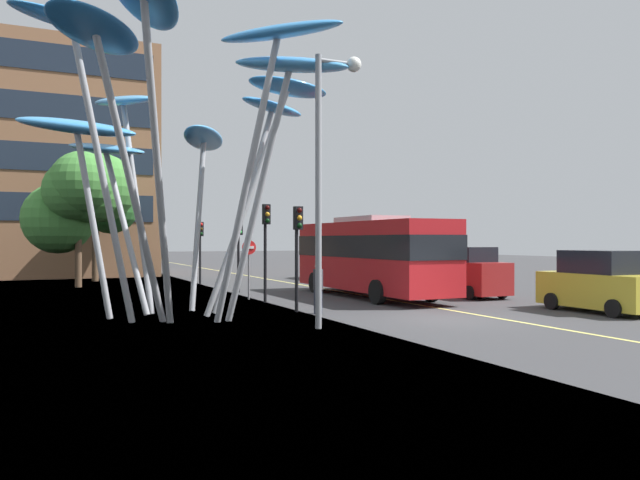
{
  "coord_description": "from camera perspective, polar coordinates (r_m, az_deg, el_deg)",
  "views": [
    {
      "loc": [
        -11.75,
        -16.2,
        2.5
      ],
      "look_at": [
        -1.42,
        6.55,
        2.5
      ],
      "focal_mm": 34.82,
      "sensor_mm": 36.0,
      "label": 1
    }
  ],
  "objects": [
    {
      "name": "pedestrian",
      "position": [
        21.02,
        -0.18,
        -4.44
      ],
      "size": [
        0.34,
        0.34,
        1.73
      ],
      "color": "#2D3342",
      "rests_on": "ground"
    },
    {
      "name": "traffic_light_kerb_far",
      "position": [
        24.76,
        -4.99,
        0.77
      ],
      "size": [
        0.28,
        0.42,
        3.92
      ],
      "color": "black",
      "rests_on": "ground"
    },
    {
      "name": "car_parked_far",
      "position": [
        33.43,
        6.97,
        -2.58
      ],
      "size": [
        1.97,
        3.85,
        2.15
      ],
      "color": "#2D5138",
      "rests_on": "ground"
    },
    {
      "name": "tree_pavement_near",
      "position": [
        35.25,
        -21.15,
        3.77
      ],
      "size": [
        5.88,
        5.5,
        7.21
      ],
      "color": "brown",
      "rests_on": "ground"
    },
    {
      "name": "tree_pavement_far",
      "position": [
        40.52,
        -18.65,
        3.63
      ],
      "size": [
        3.48,
        4.42,
        6.99
      ],
      "color": "brown",
      "rests_on": "ground"
    },
    {
      "name": "car_parked_mid",
      "position": [
        28.08,
        13.39,
        -2.98
      ],
      "size": [
        1.9,
        4.04,
        2.19
      ],
      "color": "maroon",
      "rests_on": "ground"
    },
    {
      "name": "ground",
      "position": [
        19.77,
        9.84,
        -7.4
      ],
      "size": [
        120.0,
        240.0,
        0.1
      ],
      "color": "#38383A"
    },
    {
      "name": "traffic_light_kerb_near",
      "position": [
        21.39,
        -2.07,
        0.4
      ],
      "size": [
        0.28,
        0.42,
        3.66
      ],
      "color": "black",
      "rests_on": "ground"
    },
    {
      "name": "leaf_sculpture",
      "position": [
        20.52,
        -12.82,
        12.23
      ],
      "size": [
        10.46,
        11.88,
        9.16
      ],
      "color": "#9EA0A5",
      "rests_on": "ground"
    },
    {
      "name": "car_parked_near",
      "position": [
        23.53,
        24.3,
        -3.66
      ],
      "size": [
        1.92,
        4.25,
        2.14
      ],
      "color": "gold",
      "rests_on": "ground"
    },
    {
      "name": "backdrop_building",
      "position": [
        48.73,
        -26.38,
        6.4
      ],
      "size": [
        18.5,
        11.2,
        15.85
      ],
      "color": "#8E6042",
      "rests_on": "ground"
    },
    {
      "name": "traffic_light_island_mid",
      "position": [
        29.59,
        -7.45,
        0.13
      ],
      "size": [
        0.28,
        0.42,
        3.54
      ],
      "color": "black",
      "rests_on": "ground"
    },
    {
      "name": "no_entry_sign",
      "position": [
        26.17,
        -6.55,
        -1.84
      ],
      "size": [
        0.6,
        0.12,
        2.49
      ],
      "color": "gray",
      "rests_on": "ground"
    },
    {
      "name": "red_bus",
      "position": [
        27.22,
        4.66,
        -1.21
      ],
      "size": [
        2.79,
        10.22,
        3.52
      ],
      "color": "red",
      "rests_on": "ground"
    },
    {
      "name": "traffic_light_opposite",
      "position": [
        35.43,
        -10.92,
        0.08
      ],
      "size": [
        0.28,
        0.42,
        3.52
      ],
      "color": "black",
      "rests_on": "ground"
    },
    {
      "name": "car_side_street",
      "position": [
        39.71,
        0.98,
        -2.16
      ],
      "size": [
        2.08,
        4.5,
        2.14
      ],
      "color": "#2D5138",
      "rests_on": "ground"
    },
    {
      "name": "street_lamp",
      "position": [
        17.77,
        0.74,
        7.9
      ],
      "size": [
        1.43,
        0.44,
        7.81
      ],
      "color": "gray",
      "rests_on": "ground"
    }
  ]
}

